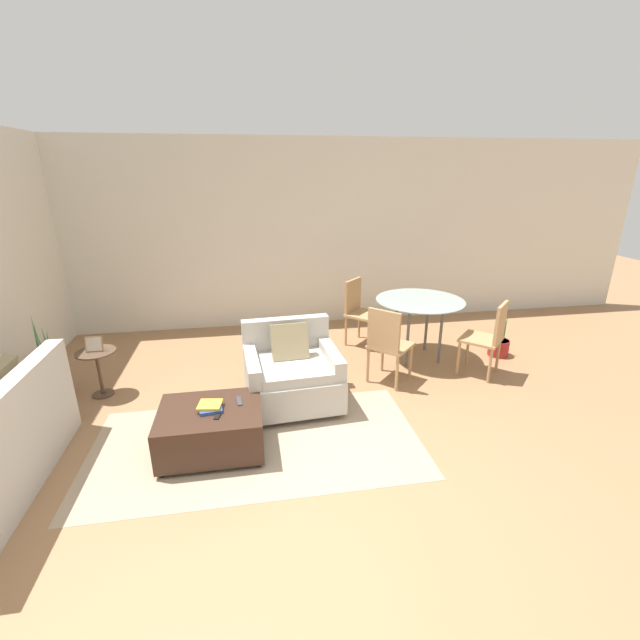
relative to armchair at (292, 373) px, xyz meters
name	(u,v)px	position (x,y,z in m)	size (l,w,h in m)	color
ground_plane	(310,509)	(-0.04, -1.52, -0.33)	(20.00, 20.00, 0.00)	#936B47
wall_back	(269,236)	(-0.04, 2.48, 1.04)	(12.00, 0.06, 2.75)	beige
area_rug	(258,443)	(-0.38, -0.66, -0.33)	(2.89, 1.47, 0.01)	gray
armchair	(292,373)	(0.00, 0.00, 0.00)	(0.98, 0.91, 0.85)	#B2ADA3
ottoman	(211,428)	(-0.77, -0.69, -0.12)	(0.86, 0.68, 0.40)	#382319
book_stack	(210,407)	(-0.76, -0.69, 0.09)	(0.22, 0.21, 0.05)	#2D478C
tv_remote_primary	(239,401)	(-0.52, -0.60, 0.07)	(0.06, 0.16, 0.01)	#333338
tv_remote_secondary	(218,414)	(-0.69, -0.79, 0.07)	(0.07, 0.15, 0.01)	black
potted_plant	(51,381)	(-2.50, 0.52, -0.14)	(0.37, 0.37, 0.95)	brown
side_table	(98,365)	(-2.00, 0.50, 0.03)	(0.40, 0.40, 0.51)	#4C3828
picture_frame	(94,344)	(-2.00, 0.50, 0.26)	(0.17, 0.06, 0.16)	#8C6647
dining_table	(420,307)	(1.70, 0.85, 0.35)	(1.09, 1.09, 0.78)	#8C9E99
dining_chair_near_left	(387,341)	(1.09, 0.23, 0.18)	(0.59, 0.59, 0.90)	tan
dining_chair_near_right	(489,334)	(2.32, 0.23, 0.18)	(0.59, 0.59, 0.90)	tan
dining_chair_far_left	(359,308)	(1.09, 1.46, 0.18)	(0.59, 0.59, 0.90)	tan
potted_plant_small	(499,345)	(2.79, 0.73, -0.19)	(0.26, 0.26, 0.58)	maroon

